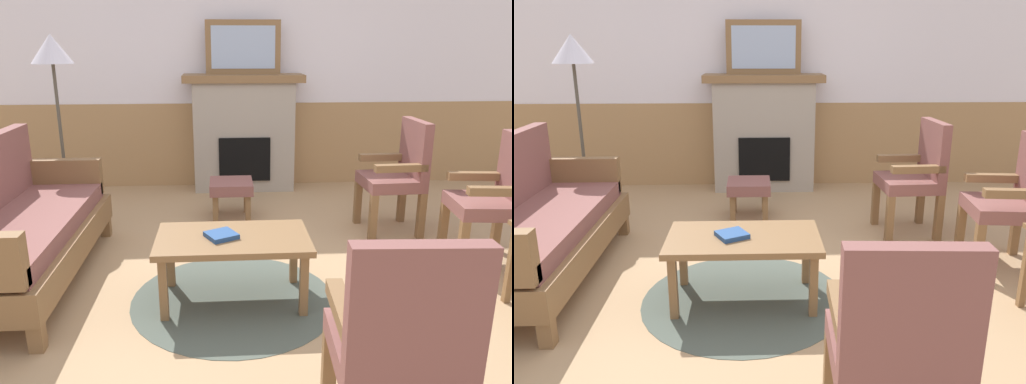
# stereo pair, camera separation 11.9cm
# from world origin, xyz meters

# --- Properties ---
(ground_plane) EXTENTS (14.00, 14.00, 0.00)m
(ground_plane) POSITION_xyz_m (0.00, 0.00, 0.00)
(ground_plane) COLOR tan
(wall_back) EXTENTS (7.20, 0.14, 2.70)m
(wall_back) POSITION_xyz_m (0.00, 2.60, 1.31)
(wall_back) COLOR white
(wall_back) RESTS_ON ground_plane
(fireplace) EXTENTS (1.30, 0.44, 1.28)m
(fireplace) POSITION_xyz_m (0.00, 2.35, 0.65)
(fireplace) COLOR #A39989
(fireplace) RESTS_ON ground_plane
(framed_picture) EXTENTS (0.80, 0.04, 0.56)m
(framed_picture) POSITION_xyz_m (0.00, 2.35, 1.56)
(framed_picture) COLOR brown
(framed_picture) RESTS_ON fireplace
(couch) EXTENTS (0.70, 1.80, 0.98)m
(couch) POSITION_xyz_m (-1.61, 0.12, 0.40)
(couch) COLOR brown
(couch) RESTS_ON ground_plane
(coffee_table) EXTENTS (0.96, 0.56, 0.44)m
(coffee_table) POSITION_xyz_m (-0.19, -0.24, 0.39)
(coffee_table) COLOR brown
(coffee_table) RESTS_ON ground_plane
(round_rug) EXTENTS (1.32, 1.32, 0.01)m
(round_rug) POSITION_xyz_m (-0.19, -0.24, 0.00)
(round_rug) COLOR #4C564C
(round_rug) RESTS_ON ground_plane
(book_on_table) EXTENTS (0.23, 0.23, 0.03)m
(book_on_table) POSITION_xyz_m (-0.26, -0.25, 0.46)
(book_on_table) COLOR navy
(book_on_table) RESTS_ON coffee_table
(footstool) EXTENTS (0.40, 0.40, 0.36)m
(footstool) POSITION_xyz_m (-0.17, 1.36, 0.28)
(footstool) COLOR brown
(footstool) RESTS_ON ground_plane
(armchair_near_fireplace) EXTENTS (0.50, 0.50, 0.98)m
(armchair_near_fireplace) POSITION_xyz_m (1.28, 0.93, 0.54)
(armchair_near_fireplace) COLOR brown
(armchair_near_fireplace) RESTS_ON ground_plane
(armchair_by_window_left) EXTENTS (0.53, 0.53, 0.98)m
(armchair_by_window_left) POSITION_xyz_m (1.76, 0.22, 0.54)
(armchair_by_window_left) COLOR brown
(armchair_by_window_left) RESTS_ON ground_plane
(armchair_front_left) EXTENTS (0.50, 0.50, 0.98)m
(armchair_front_left) POSITION_xyz_m (0.41, -1.57, 0.54)
(armchair_front_left) COLOR brown
(armchair_front_left) RESTS_ON ground_plane
(floor_lamp_by_couch) EXTENTS (0.36, 0.36, 1.68)m
(floor_lamp_by_couch) POSITION_xyz_m (-1.71, 1.45, 1.45)
(floor_lamp_by_couch) COLOR #332D28
(floor_lamp_by_couch) RESTS_ON ground_plane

